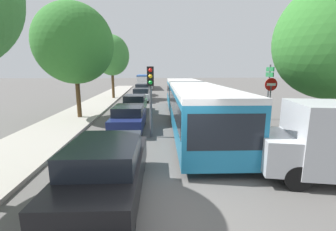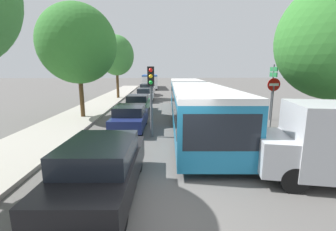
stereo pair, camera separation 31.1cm
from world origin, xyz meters
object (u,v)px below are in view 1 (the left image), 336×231
Objects in this scene: articulated_bus at (190,99)px; queued_car_green at (135,104)px; queued_car_silver at (141,95)px; city_bus_rear at (144,80)px; no_entry_sign at (270,95)px; tree_left_far at (112,55)px; queued_car_white at (143,90)px; tree_left_mid at (73,46)px; queued_car_black at (106,168)px; traffic_light at (151,86)px; tree_right_near at (336,40)px; direction_sign_post at (269,81)px; queued_car_navy at (129,118)px.

articulated_bus is 5.13m from queued_car_green.
queued_car_silver is (0.24, 6.57, 0.01)m from queued_car_green.
queued_car_silver is (0.15, -18.62, -0.73)m from city_bus_rear.
no_entry_sign is 18.25m from tree_left_far.
tree_left_mid reaches higher than queued_car_white.
tree_left_far is at bearing 141.31° from queued_car_white.
queued_car_green is 0.98× the size of queued_car_silver.
tree_left_far is (-6.78, 12.11, 3.48)m from articulated_bus.
traffic_light is (1.16, 5.23, 1.75)m from queued_car_black.
tree_right_near is at bearing 51.39° from articulated_bus.
queued_car_green is at bearing -9.55° from direction_sign_post.
no_entry_sign reaches higher than queued_car_navy.
direction_sign_post reaches higher than queued_car_black.
queued_car_black is 0.61× the size of tree_left_far.
queued_car_white reaches higher than queued_car_black.
no_entry_sign is at bearing -52.85° from tree_left_far.
city_bus_rear reaches higher than queued_car_white.
articulated_bus reaches higher than queued_car_white.
queued_car_silver is 14.45m from no_entry_sign.
city_bus_rear is at bearing 82.26° from tree_left_mid.
tree_left_mid reaches higher than tree_left_far.
direction_sign_post is at bearing 91.60° from tree_right_near.
queued_car_green is at bearing 178.11° from city_bus_rear.
queued_car_black is 11.25m from tree_left_mid.
queued_car_black is 0.62× the size of tree_right_near.
queued_car_black is at bearing -69.24° from tree_left_mid.
tree_left_mid is at bearing -133.54° from traffic_light.
queued_car_green is 1.41× the size of no_entry_sign.
city_bus_rear is 34.71m from tree_right_near.
direction_sign_post reaches higher than queued_car_white.
queued_car_navy is 10.21m from tree_right_near.
tree_left_mid reaches higher than no_entry_sign.
direction_sign_post reaches higher than city_bus_rear.
queued_car_white is (0.15, 17.83, 0.08)m from queued_car_navy.
queued_car_green is 12.82m from tree_right_near.
queued_car_navy is at bearing -40.70° from tree_left_mid.
tree_left_mid is at bearing 51.67° from queued_car_navy.
traffic_light is at bearing -74.58° from tree_left_far.
traffic_light is (1.20, -1.43, 1.81)m from queued_car_navy.
articulated_bus is 4.68m from no_entry_sign.
direction_sign_post reaches higher than queued_car_navy.
traffic_light reaches higher than queued_car_silver.
tree_right_near reaches higher than articulated_bus.
queued_car_navy is at bearing -178.10° from queued_car_white.
queued_car_navy is at bearing 24.09° from direction_sign_post.
tree_left_far is (-3.13, -16.51, 3.46)m from city_bus_rear.
queued_car_white is at bearing -164.57° from articulated_bus.
queued_car_navy is at bearing 2.71° from queued_car_black.
queued_car_silver is at bearing -32.68° from tree_left_far.
queued_car_navy is (-0.05, -30.63, -0.74)m from city_bus_rear.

